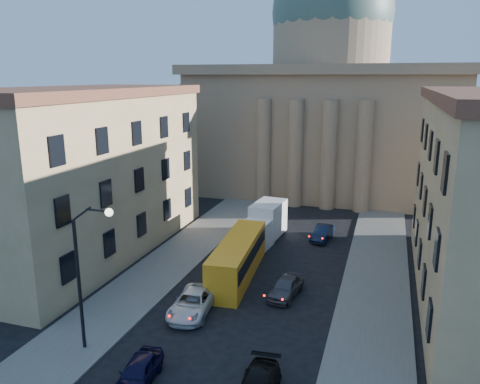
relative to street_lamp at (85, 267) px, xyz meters
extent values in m
cube|color=#5E5A56|center=(-1.53, 10.00, -5.21)|extent=(5.00, 60.00, 0.15)
cube|color=#5E5A56|center=(15.47, 10.00, -5.21)|extent=(5.00, 60.00, 0.15)
cube|color=#8F7558|center=(6.97, 48.00, 2.71)|extent=(34.00, 26.00, 16.00)
cube|color=#8F7558|center=(6.97, 48.00, 11.11)|extent=(35.50, 27.50, 1.20)
cylinder|color=#8F7558|center=(6.97, 48.00, 14.71)|extent=(16.00, 16.00, 8.00)
sphere|color=#4C6759|center=(6.97, 48.00, 18.71)|extent=(16.40, 16.40, 16.40)
cube|color=#8F7558|center=(-14.03, 46.00, 0.21)|extent=(13.00, 13.00, 11.00)
cone|color=brown|center=(-14.03, 46.00, 7.71)|extent=(26.02, 26.02, 4.00)
cylinder|color=#8F7558|center=(0.97, 34.80, 1.21)|extent=(1.80, 1.80, 13.00)
cylinder|color=#8F7558|center=(4.97, 34.80, 1.21)|extent=(1.80, 1.80, 13.00)
cylinder|color=#8F7558|center=(8.97, 34.80, 1.21)|extent=(1.80, 1.80, 13.00)
cylinder|color=#8F7558|center=(12.97, 34.80, 1.21)|extent=(1.80, 1.80, 13.00)
cube|color=tan|center=(-10.03, 14.00, 1.71)|extent=(11.00, 26.00, 14.00)
cube|color=brown|center=(-10.03, 14.00, 9.01)|extent=(11.60, 26.60, 0.80)
cylinder|color=black|center=(-0.53, 0.00, -1.29)|extent=(0.20, 0.20, 8.00)
cylinder|color=black|center=(0.02, 0.00, 3.06)|extent=(1.30, 0.12, 0.96)
cylinder|color=black|center=(1.02, 0.00, 3.36)|extent=(1.30, 0.12, 0.12)
sphere|color=white|center=(1.77, 0.00, 3.31)|extent=(0.44, 0.44, 0.44)
imported|color=black|center=(4.12, -1.87, -4.59)|extent=(2.12, 4.24, 1.39)
imported|color=silver|center=(3.80, 5.96, -4.55)|extent=(2.86, 5.45, 1.46)
imported|color=#47464B|center=(9.27, 10.32, -4.56)|extent=(2.25, 4.43, 1.45)
imported|color=black|center=(10.12, 23.40, -4.59)|extent=(2.03, 4.37, 1.39)
cube|color=#FAA21B|center=(4.85, 12.63, -3.77)|extent=(3.30, 10.95, 3.04)
cube|color=black|center=(4.85, 12.63, -3.28)|extent=(3.31, 10.37, 1.08)
cylinder|color=black|center=(4.19, 8.65, -4.80)|extent=(0.37, 1.00, 0.98)
cylinder|color=black|center=(6.14, 8.80, -4.80)|extent=(0.37, 1.00, 0.98)
cylinder|color=black|center=(3.57, 16.47, -4.80)|extent=(0.37, 1.00, 0.98)
cylinder|color=black|center=(5.52, 16.62, -4.80)|extent=(0.37, 1.00, 0.98)
cube|color=white|center=(4.54, 19.63, -4.00)|extent=(2.69, 2.78, 2.57)
cube|color=black|center=(4.43, 18.40, -3.68)|extent=(2.36, 0.34, 1.18)
cube|color=white|center=(4.80, 22.51, -3.41)|extent=(2.96, 4.71, 3.32)
cylinder|color=black|center=(3.43, 19.30, -4.80)|extent=(0.39, 0.99, 0.96)
cylinder|color=black|center=(5.57, 19.11, -4.80)|extent=(0.39, 0.99, 0.96)
cylinder|color=black|center=(3.82, 23.57, -4.80)|extent=(0.39, 0.99, 0.96)
cylinder|color=black|center=(5.95, 23.38, -4.80)|extent=(0.39, 0.99, 0.96)
camera|label=1|loc=(15.64, -20.53, 10.33)|focal=35.00mm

